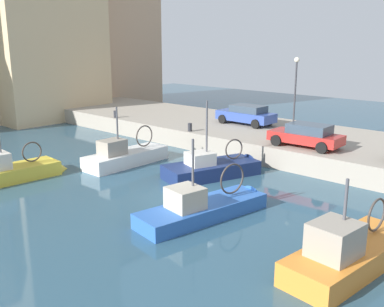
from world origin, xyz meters
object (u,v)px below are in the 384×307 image
at_px(fishing_boat_navy, 217,174).
at_px(fishing_boat_blue, 209,213).
at_px(fishing_boat_orange, 354,261).
at_px(parked_car_red, 307,135).
at_px(parked_car_blue, 246,114).
at_px(mooring_bollard_mid, 190,127).
at_px(fishing_boat_yellow, 12,178).
at_px(fishing_boat_white, 130,161).
at_px(mooring_bollard_north, 115,114).
at_px(quay_streetlamp, 296,81).

bearing_deg(fishing_boat_navy, fishing_boat_blue, -144.21).
height_order(fishing_boat_orange, parked_car_red, fishing_boat_orange).
distance_m(fishing_boat_navy, parked_car_blue, 9.20).
relative_size(fishing_boat_navy, mooring_bollard_mid, 11.33).
height_order(fishing_boat_blue, fishing_boat_orange, fishing_boat_blue).
bearing_deg(parked_car_red, mooring_bollard_mid, 98.43).
bearing_deg(fishing_boat_yellow, mooring_bollard_mid, -10.50).
height_order(fishing_boat_yellow, parked_car_red, fishing_boat_yellow).
bearing_deg(fishing_boat_yellow, fishing_boat_navy, -42.82).
relative_size(fishing_boat_blue, fishing_boat_navy, 1.09).
distance_m(fishing_boat_yellow, fishing_boat_navy, 10.85).
bearing_deg(parked_car_red, fishing_boat_white, 128.07).
xyz_separation_m(fishing_boat_blue, mooring_bollard_north, (8.13, 16.60, 1.35)).
xyz_separation_m(fishing_boat_blue, mooring_bollard_mid, (8.13, 8.60, 1.35)).
height_order(fishing_boat_white, fishing_boat_orange, fishing_boat_white).
distance_m(mooring_bollard_mid, quay_streetlamp, 7.84).
distance_m(fishing_boat_white, parked_car_blue, 10.01).
xyz_separation_m(fishing_boat_orange, mooring_bollard_north, (8.16, 22.82, 1.32)).
relative_size(fishing_boat_white, mooring_bollard_mid, 11.05).
xyz_separation_m(parked_car_red, mooring_bollard_mid, (-1.18, 7.95, -0.42)).
bearing_deg(parked_car_blue, fishing_boat_blue, -150.14).
height_order(fishing_boat_orange, quay_streetlamp, quay_streetlamp).
bearing_deg(fishing_boat_white, fishing_boat_blue, -108.96).
distance_m(fishing_boat_yellow, parked_car_red, 16.24).
height_order(fishing_boat_yellow, parked_car_blue, fishing_boat_yellow).
distance_m(fishing_boat_blue, parked_car_blue, 14.80).
distance_m(fishing_boat_white, mooring_bollard_north, 9.51).
relative_size(parked_car_red, quay_streetlamp, 0.86).
height_order(fishing_boat_navy, mooring_bollard_north, fishing_boat_navy).
xyz_separation_m(fishing_boat_white, quay_streetlamp, (10.78, -4.65, 4.33)).
height_order(fishing_boat_navy, parked_car_blue, fishing_boat_navy).
relative_size(parked_car_blue, mooring_bollard_north, 7.79).
bearing_deg(mooring_bollard_north, fishing_boat_blue, -116.09).
bearing_deg(quay_streetlamp, parked_car_red, -142.69).
bearing_deg(fishing_boat_yellow, parked_car_red, -38.58).
bearing_deg(quay_streetlamp, fishing_boat_orange, -143.34).
bearing_deg(mooring_bollard_north, fishing_boat_navy, -104.73).
bearing_deg(fishing_boat_yellow, mooring_bollard_north, 27.18).
xyz_separation_m(fishing_boat_blue, fishing_boat_navy, (4.64, 3.35, -0.03)).
bearing_deg(fishing_boat_navy, fishing_boat_orange, -116.05).
height_order(fishing_boat_blue, mooring_bollard_mid, fishing_boat_blue).
xyz_separation_m(fishing_boat_white, fishing_boat_yellow, (-6.31, 2.01, 0.01)).
relative_size(fishing_boat_orange, mooring_bollard_north, 11.60).
distance_m(mooring_bollard_mid, mooring_bollard_north, 8.00).
relative_size(parked_car_red, mooring_bollard_north, 7.54).
height_order(fishing_boat_white, quay_streetlamp, quay_streetlamp).
relative_size(fishing_boat_orange, fishing_boat_yellow, 1.01).
height_order(parked_car_blue, mooring_bollard_north, parked_car_blue).
distance_m(fishing_boat_orange, parked_car_red, 11.72).
height_order(mooring_bollard_north, quay_streetlamp, quay_streetlamp).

